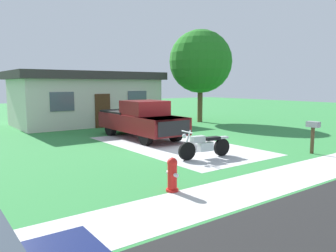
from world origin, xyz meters
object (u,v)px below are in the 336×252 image
pickup_truck (140,119)px  neighbor_house (86,98)px  fire_hydrant (172,175)px  mailbox (313,129)px  shade_tree (200,62)px  motorcycle (205,145)px

pickup_truck → neighbor_house: 7.48m
fire_hydrant → neighbor_house: 15.70m
pickup_truck → fire_hydrant: pickup_truck is taller
mailbox → shade_tree: (3.91, 10.93, 3.30)m
neighbor_house → mailbox: bearing=-78.0°
motorcycle → fire_hydrant: size_ratio=2.54×
motorcycle → pickup_truck: pickup_truck is taller
motorcycle → neighbor_house: (0.81, 12.74, 1.32)m
motorcycle → mailbox: 4.40m
motorcycle → pickup_truck: bearing=84.5°
motorcycle → shade_tree: 12.55m
neighbor_house → pickup_truck: bearing=-92.3°
mailbox → shade_tree: 12.07m
neighbor_house → motorcycle: bearing=-93.7°
motorcycle → shade_tree: size_ratio=0.34×
mailbox → neighbor_house: 14.98m
fire_hydrant → mailbox: bearing=3.7°
motorcycle → neighbor_house: neighbor_house is taller
mailbox → neighbor_house: bearing=102.0°
motorcycle → mailbox: mailbox is taller
motorcycle → fire_hydrant: 4.03m
pickup_truck → fire_hydrant: 8.56m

